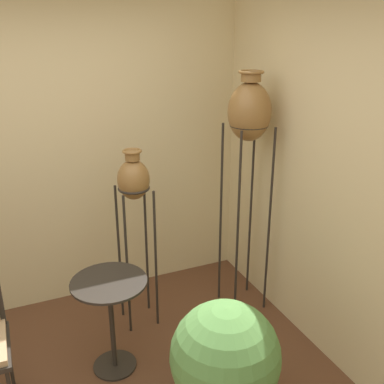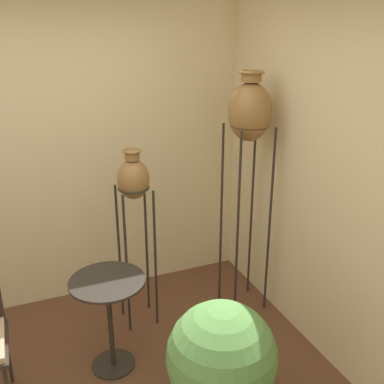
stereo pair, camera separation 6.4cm
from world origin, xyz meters
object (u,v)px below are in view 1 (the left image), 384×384
at_px(side_table, 111,305).
at_px(potted_plant, 225,359).
at_px(vase_stand_tall, 249,116).
at_px(vase_stand_medium, 134,186).

distance_m(side_table, potted_plant, 0.88).
relative_size(vase_stand_tall, potted_plant, 2.48).
bearing_deg(side_table, vase_stand_medium, 53.67).
bearing_deg(vase_stand_medium, side_table, -126.33).
xyz_separation_m(vase_stand_tall, potted_plant, (-0.72, -1.04, -1.21)).
distance_m(vase_stand_tall, potted_plant, 1.75).
distance_m(vase_stand_medium, potted_plant, 1.40).
xyz_separation_m(vase_stand_medium, side_table, (-0.34, -0.46, -0.67)).
xyz_separation_m(vase_stand_medium, potted_plant, (0.18, -1.17, -0.74)).
xyz_separation_m(side_table, potted_plant, (0.51, -0.71, -0.07)).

